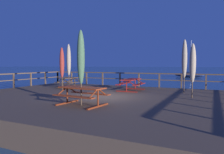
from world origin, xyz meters
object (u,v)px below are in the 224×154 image
Objects in this scene: picnic_table_back_right at (131,82)px; picnic_table_front_left at (69,81)px; patio_umbrella_tall_mid_left at (81,58)px; patio_umbrella_tall_front at (69,60)px; picnic_table_mid_left at (82,92)px; patio_umbrella_short_front at (62,63)px; sailboat_distant at (189,75)px; patio_umbrella_tall_mid_right at (193,63)px; patio_umbrella_short_mid at (184,59)px.

picnic_table_front_left is at bearing -174.38° from picnic_table_back_right.
patio_umbrella_tall_front is at bearing 131.19° from patio_umbrella_tall_mid_left.
patio_umbrella_short_front reaches higher than picnic_table_mid_left.
patio_umbrella_tall_front is at bearing -109.85° from picnic_table_front_left.
picnic_table_front_left is 0.23× the size of sailboat_distant.
picnic_table_back_right is 0.67× the size of patio_umbrella_tall_front.
sailboat_distant is (4.87, 34.81, -0.89)m from picnic_table_front_left.
patio_umbrella_short_front is 36.25m from sailboat_distant.
patio_umbrella_tall_mid_left reaches higher than patio_umbrella_tall_mid_right.
patio_umbrella_short_mid is at bearing 12.98° from patio_umbrella_short_front.
patio_umbrella_tall_mid_left is (4.67, -5.34, 1.45)m from picnic_table_front_left.
patio_umbrella_tall_front reaches higher than patio_umbrella_tall_mid_right.
patio_umbrella_tall_mid_left is (-3.37, -6.06, -0.06)m from patio_umbrella_short_mid.
patio_umbrella_short_mid is (8.04, 0.72, 1.51)m from picnic_table_front_left.
patio_umbrella_tall_mid_right is 8.44m from patio_umbrella_short_front.
patio_umbrella_tall_front is (-4.72, -0.47, 1.49)m from picnic_table_back_right.
picnic_table_back_right is at bearing 157.69° from patio_umbrella_tall_mid_right.
patio_umbrella_short_mid is 1.12× the size of patio_umbrella_short_front.
patio_umbrella_tall_mid_right is at bearing -71.36° from patio_umbrella_short_mid.
patio_umbrella_tall_mid_right is (8.67, -1.16, -0.28)m from patio_umbrella_tall_front.
picnic_table_mid_left is 0.66× the size of patio_umbrella_short_mid.
picnic_table_mid_left is 5.88m from patio_umbrella_tall_mid_right.
picnic_table_mid_left is 0.68× the size of patio_umbrella_tall_mid_left.
patio_umbrella_short_mid is at bearing -84.69° from sailboat_distant.
picnic_table_front_left is at bearing 172.38° from patio_umbrella_tall_mid_right.
picnic_table_mid_left is at bearing -119.19° from patio_umbrella_short_mid.
patio_umbrella_short_mid reaches higher than patio_umbrella_short_front.
picnic_table_front_left and picnic_table_back_right have the same top height.
patio_umbrella_tall_front is 1.00× the size of patio_umbrella_short_mid.
sailboat_distant reaches higher than patio_umbrella_short_front.
patio_umbrella_tall_mid_left is 1.13× the size of patio_umbrella_tall_mid_right.
picnic_table_front_left is 0.81× the size of picnic_table_back_right.
picnic_table_mid_left is 7.06m from patio_umbrella_short_mid.
patio_umbrella_tall_mid_right is (0.64, -1.89, -0.28)m from patio_umbrella_short_mid.
picnic_table_mid_left is at bearing -48.55° from patio_umbrella_tall_front.
sailboat_distant reaches higher than patio_umbrella_tall_front.
patio_umbrella_short_mid is at bearing 5.15° from picnic_table_front_left.
patio_umbrella_tall_mid_right is 0.96× the size of patio_umbrella_short_front.
picnic_table_front_left is at bearing -174.85° from patio_umbrella_short_mid.
patio_umbrella_tall_mid_left is at bearing -48.81° from patio_umbrella_tall_front.
sailboat_distant is (0.16, 34.35, -0.91)m from picnic_table_back_right.
patio_umbrella_tall_front is 0.42× the size of sailboat_distant.
patio_umbrella_tall_mid_left is at bearing -90.48° from picnic_table_back_right.
patio_umbrella_tall_mid_right is 36.24m from sailboat_distant.
patio_umbrella_tall_mid_left is 0.41× the size of sailboat_distant.
sailboat_distant is (-3.17, 34.09, -2.40)m from patio_umbrella_short_mid.
picnic_table_mid_left is at bearing 79.55° from patio_umbrella_tall_mid_left.
patio_umbrella_tall_front is at bearing 172.41° from patio_umbrella_tall_mid_right.
sailboat_distant reaches higher than picnic_table_back_right.
patio_umbrella_short_front is (-8.44, 0.09, 0.07)m from patio_umbrella_tall_mid_right.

